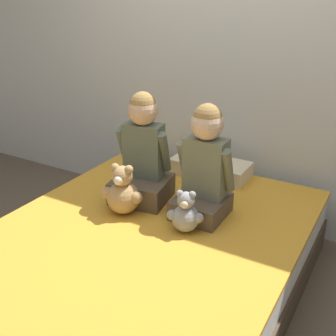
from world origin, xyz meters
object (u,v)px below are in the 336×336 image
(pillow_at_headboard, at_px, (210,168))
(teddy_bear_held_by_left_child, at_px, (123,193))
(bed, at_px, (146,262))
(child_on_right, at_px, (205,165))
(child_on_left, at_px, (143,155))
(teddy_bear_held_by_right_child, at_px, (186,214))

(pillow_at_headboard, bearing_deg, teddy_bear_held_by_left_child, -106.23)
(bed, relative_size, child_on_right, 3.08)
(child_on_left, distance_m, pillow_at_headboard, 0.62)
(child_on_left, distance_m, child_on_right, 0.42)
(child_on_left, height_order, teddy_bear_held_by_left_child, child_on_left)
(teddy_bear_held_by_left_child, bearing_deg, child_on_left, 80.33)
(bed, relative_size, teddy_bear_held_by_left_child, 6.60)
(teddy_bear_held_by_right_child, bearing_deg, child_on_left, 134.87)
(bed, height_order, child_on_right, child_on_right)
(child_on_left, bearing_deg, bed, -65.59)
(bed, xyz_separation_m, child_on_right, (0.19, 0.34, 0.52))
(child_on_left, xyz_separation_m, child_on_right, (0.42, 0.00, 0.02))
(child_on_left, bearing_deg, child_on_right, -8.87)
(teddy_bear_held_by_right_child, relative_size, pillow_at_headboard, 0.44)
(child_on_right, bearing_deg, child_on_left, -179.90)
(bed, relative_size, child_on_left, 3.01)
(bed, relative_size, teddy_bear_held_by_right_child, 8.39)
(bed, distance_m, child_on_left, 0.64)
(bed, bearing_deg, teddy_bear_held_by_right_child, 29.65)
(teddy_bear_held_by_left_child, bearing_deg, child_on_right, 18.37)
(bed, bearing_deg, child_on_right, 60.24)
(pillow_at_headboard, bearing_deg, teddy_bear_held_by_right_child, -75.46)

